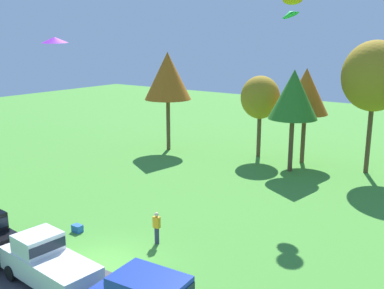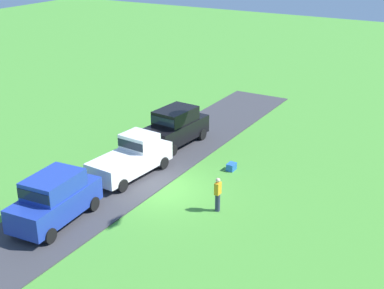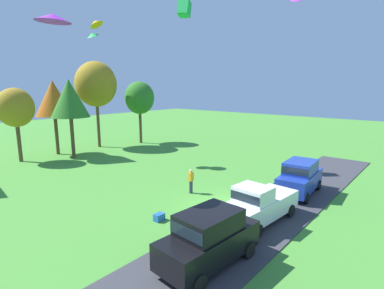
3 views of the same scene
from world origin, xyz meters
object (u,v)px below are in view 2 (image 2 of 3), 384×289
Objects in this scene: car_pickup_mid_row at (133,156)px; person_on_lawn at (218,194)px; car_suv_near_entrance at (176,125)px; car_suv_far_end at (55,197)px; cooler_box at (231,167)px.

car_pickup_mid_row is 5.92m from person_on_lawn.
car_suv_near_entrance reaches higher than car_pickup_mid_row.
cooler_box is (-9.09, 4.33, -1.10)m from car_suv_far_end.
cooler_box is at bearing 127.14° from car_pickup_mid_row.
person_on_lawn is at bearing 18.33° from cooler_box.
car_suv_near_entrance is at bearing -176.44° from car_pickup_mid_row.
car_suv_near_entrance is 5.00m from cooler_box.
cooler_box is (-3.27, 4.31, -0.91)m from car_pickup_mid_row.
car_suv_near_entrance is at bearing -134.82° from person_on_lawn.
car_suv_near_entrance is 10.69m from car_suv_far_end.
car_suv_far_end is 8.45× the size of cooler_box.
cooler_box is (-4.46, -1.48, -0.68)m from person_on_lawn.
person_on_lawn is (6.05, 6.09, -0.42)m from car_suv_near_entrance.
car_suv_far_end reaches higher than cooler_box.
car_pickup_mid_row reaches higher than cooler_box.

